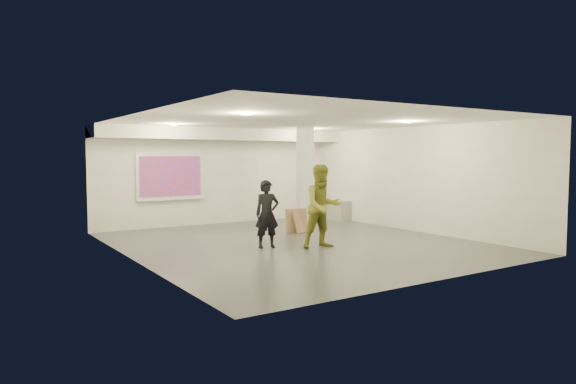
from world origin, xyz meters
TOP-DOWN VIEW (x-y plane):
  - floor at (0.00, 0.00)m, footprint 8.00×9.00m
  - ceiling at (0.00, 0.00)m, footprint 8.00×9.00m
  - wall_back at (0.00, 4.50)m, footprint 8.00×0.01m
  - wall_front at (0.00, -4.50)m, footprint 8.00×0.01m
  - wall_left at (-4.00, 0.00)m, footprint 0.01×9.00m
  - wall_right at (4.00, 0.00)m, footprint 0.01×9.00m
  - soffit_band at (0.00, 3.95)m, footprint 8.00×1.10m
  - downlight_nw at (-2.20, 2.50)m, footprint 0.22×0.22m
  - downlight_ne at (2.20, 2.50)m, footprint 0.22×0.22m
  - downlight_sw at (-2.20, -1.50)m, footprint 0.22×0.22m
  - downlight_se at (2.20, -1.50)m, footprint 0.22×0.22m
  - column at (1.50, 1.80)m, footprint 0.52×0.52m
  - projection_screen at (-1.60, 4.45)m, footprint 2.10×0.13m
  - credenza at (3.72, 3.22)m, footprint 0.54×1.16m
  - postit_pad at (3.69, 3.25)m, footprint 0.27×0.33m
  - cardboard_back at (0.98, 1.48)m, footprint 0.63×0.26m
  - cardboard_front at (1.12, 1.44)m, footprint 0.62×0.41m
  - woman at (-0.93, -0.14)m, footprint 0.65×0.50m
  - man at (0.16, -0.85)m, footprint 1.06×0.89m

SIDE VIEW (x-z plane):
  - floor at x=0.00m, z-range -0.01..0.01m
  - cardboard_front at x=1.12m, z-range 0.00..0.61m
  - credenza at x=3.72m, z-range 0.00..0.66m
  - cardboard_back at x=0.98m, z-range 0.00..0.68m
  - postit_pad at x=3.69m, z-range 0.66..0.69m
  - woman at x=-0.93m, z-range 0.00..1.59m
  - man at x=0.16m, z-range 0.00..1.96m
  - wall_back at x=0.00m, z-range 0.00..3.00m
  - wall_front at x=0.00m, z-range 0.00..3.00m
  - wall_left at x=-4.00m, z-range 0.00..3.00m
  - wall_right at x=4.00m, z-range 0.00..3.00m
  - column at x=1.50m, z-range 0.00..3.00m
  - projection_screen at x=-1.60m, z-range 0.82..2.24m
  - soffit_band at x=0.00m, z-range 2.64..3.00m
  - downlight_nw at x=-2.20m, z-range 2.97..2.99m
  - downlight_ne at x=2.20m, z-range 2.97..2.99m
  - downlight_sw at x=-2.20m, z-range 2.97..2.99m
  - downlight_se at x=2.20m, z-range 2.97..2.99m
  - ceiling at x=0.00m, z-range 3.00..3.00m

